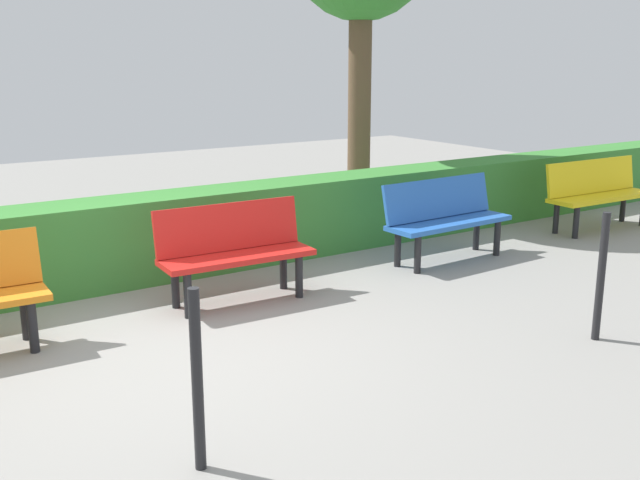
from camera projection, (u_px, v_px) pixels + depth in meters
The scene contains 7 objects.
ground_plane at pixel (167, 351), 5.42m from camera, with size 22.05×22.05×0.00m, color gray.
bench_yellow at pixel (598, 191), 9.18m from camera, with size 1.60×0.50×0.86m.
bench_blue at pixel (445, 215), 7.77m from camera, with size 1.49×0.52×0.86m.
bench_red at pixel (234, 248), 6.45m from camera, with size 1.38×0.51×0.86m.
hedge_row at pixel (199, 231), 7.39m from camera, with size 18.05×0.58×0.81m, color #387F33.
railing_post_mid at pixel (601, 277), 5.53m from camera, with size 0.06×0.06×1.00m, color black.
railing_post_far at pixel (197, 381), 3.76m from camera, with size 0.06×0.06×1.00m, color black.
Camera 1 is at (1.85, 4.84, 2.12)m, focal length 41.16 mm.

